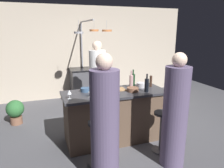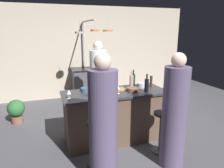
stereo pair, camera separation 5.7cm
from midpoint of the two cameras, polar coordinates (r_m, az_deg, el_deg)
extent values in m
plane|color=#4C4C51|center=(3.98, 1.14, -14.61)|extent=(9.00, 9.00, 0.00)
cube|color=#BCAD99|center=(6.27, -7.77, 8.51)|extent=(6.40, 0.16, 2.60)
cube|color=brown|center=(3.79, 1.18, -8.92)|extent=(1.72, 0.66, 0.86)
cube|color=#2D2D33|center=(3.64, 1.21, -2.39)|extent=(1.80, 0.72, 0.04)
cube|color=#47474C|center=(6.03, -6.75, -0.09)|extent=(0.76, 0.60, 0.86)
cube|color=black|center=(5.94, -6.88, 4.07)|extent=(0.80, 0.64, 0.03)
cylinder|color=white|center=(4.67, -3.40, -0.16)|extent=(0.36, 0.36, 1.52)
sphere|color=beige|center=(4.53, -3.56, 10.32)|extent=(0.21, 0.21, 0.21)
cylinder|color=#4C4C51|center=(3.34, -3.60, -20.63)|extent=(0.28, 0.28, 0.02)
cylinder|color=#4C4C51|center=(3.17, -3.69, -15.89)|extent=(0.06, 0.06, 0.62)
cylinder|color=black|center=(3.02, -3.79, -10.51)|extent=(0.26, 0.26, 0.04)
cylinder|color=#594C6B|center=(2.65, -1.75, -12.15)|extent=(0.36, 0.36, 1.49)
sphere|color=beige|center=(2.40, -1.90, 6.07)|extent=(0.20, 0.20, 0.20)
cylinder|color=#4C4C51|center=(3.71, 13.26, -17.11)|extent=(0.28, 0.28, 0.02)
cylinder|color=#4C4C51|center=(3.56, 13.56, -12.71)|extent=(0.06, 0.06, 0.62)
cylinder|color=black|center=(3.43, 13.89, -7.81)|extent=(0.26, 0.26, 0.04)
cylinder|color=#594C6B|center=(3.12, 17.01, -8.87)|extent=(0.35, 0.35, 1.46)
sphere|color=beige|center=(2.90, 18.20, 6.22)|extent=(0.20, 0.20, 0.20)
cylinder|color=gray|center=(6.15, -7.42, 6.29)|extent=(0.04, 0.04, 2.15)
cylinder|color=gray|center=(5.43, -6.31, 16.64)|extent=(0.04, 1.36, 0.04)
cylinder|color=gray|center=(4.87, -8.44, 13.63)|extent=(0.21, 0.21, 0.04)
cylinder|color=gray|center=(4.85, -8.44, 15.24)|extent=(0.01, 0.01, 0.27)
cylinder|color=#B26638|center=(4.93, -4.30, 14.30)|extent=(0.21, 0.21, 0.04)
cylinder|color=gray|center=(4.92, -4.29, 15.62)|extent=(0.01, 0.01, 0.23)
cylinder|color=#B26638|center=(4.99, -0.79, 14.29)|extent=(0.23, 0.23, 0.04)
cylinder|color=gray|center=(5.01, -0.84, 15.61)|extent=(0.01, 0.01, 0.23)
cylinder|color=brown|center=(4.96, -23.96, -8.80)|extent=(0.24, 0.24, 0.16)
sphere|color=#2D6633|center=(4.87, -24.27, -5.98)|extent=(0.36, 0.36, 0.36)
cube|color=#997047|center=(3.73, 1.53, -1.51)|extent=(0.32, 0.22, 0.02)
cylinder|color=#382319|center=(3.98, 10.96, 0.70)|extent=(0.05, 0.05, 0.21)
cylinder|color=gray|center=(3.35, 0.12, -1.37)|extent=(0.07, 0.07, 0.24)
cylinder|color=gray|center=(3.31, 0.12, 1.35)|extent=(0.03, 0.03, 0.08)
cylinder|color=black|center=(3.63, 9.81, -0.42)|extent=(0.07, 0.07, 0.23)
cylinder|color=black|center=(3.59, 9.91, 2.02)|extent=(0.03, 0.03, 0.08)
cylinder|color=#143319|center=(3.99, 6.20, 1.05)|extent=(0.07, 0.07, 0.23)
cylinder|color=#143319|center=(3.96, 6.26, 3.28)|extent=(0.03, 0.03, 0.08)
cylinder|color=#B78C8E|center=(3.86, 5.70, 0.64)|extent=(0.07, 0.07, 0.23)
cylinder|color=#B78C8E|center=(3.83, 5.76, 2.94)|extent=(0.03, 0.03, 0.08)
cylinder|color=silver|center=(3.52, 2.06, -2.58)|extent=(0.06, 0.06, 0.01)
cylinder|color=silver|center=(3.51, 2.07, -1.94)|extent=(0.01, 0.01, 0.07)
cone|color=silver|center=(3.49, 2.08, -0.84)|extent=(0.07, 0.07, 0.06)
cylinder|color=silver|center=(3.35, -5.47, -3.55)|extent=(0.06, 0.06, 0.01)
cylinder|color=silver|center=(3.33, -5.49, -2.89)|extent=(0.01, 0.01, 0.07)
cone|color=silver|center=(3.31, -5.52, -1.73)|extent=(0.07, 0.07, 0.06)
cylinder|color=silver|center=(3.31, -11.07, -3.94)|extent=(0.06, 0.06, 0.01)
cylinder|color=silver|center=(3.30, -11.10, -3.28)|extent=(0.01, 0.01, 0.07)
cone|color=silver|center=(3.28, -11.16, -2.11)|extent=(0.07, 0.07, 0.06)
cylinder|color=brown|center=(3.65, 6.07, -1.52)|extent=(0.20, 0.20, 0.07)
cylinder|color=#334C6B|center=(3.66, -6.83, -1.52)|extent=(0.16, 0.16, 0.06)
cylinder|color=#B7B7BC|center=(3.94, 8.51, -0.29)|extent=(0.18, 0.18, 0.08)
camera|label=1|loc=(0.03, -89.56, 0.11)|focal=33.70mm
camera|label=2|loc=(0.03, 90.44, -0.11)|focal=33.70mm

